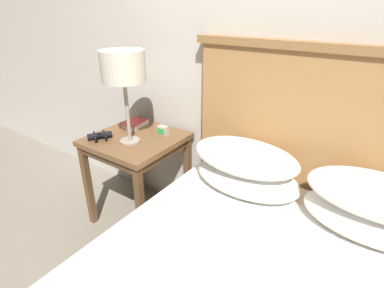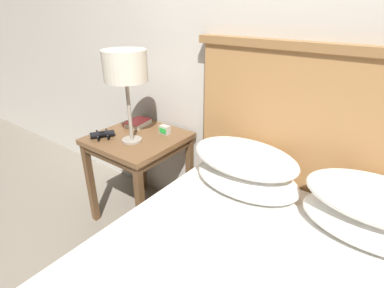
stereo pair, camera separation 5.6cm
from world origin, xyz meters
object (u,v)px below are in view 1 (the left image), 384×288
at_px(table_lamp, 123,68).
at_px(book_on_nightstand, 135,124).
at_px(nightstand, 136,149).
at_px(alarm_clock, 163,130).
at_px(binoculars_pair, 100,136).

height_order(table_lamp, book_on_nightstand, table_lamp).
height_order(nightstand, alarm_clock, alarm_clock).
distance_m(book_on_nightstand, binoculars_pair, 0.30).
height_order(nightstand, book_on_nightstand, book_on_nightstand).
bearing_deg(book_on_nightstand, nightstand, -44.45).
bearing_deg(binoculars_pair, book_on_nightstand, 84.73).
xyz_separation_m(nightstand, table_lamp, (0.03, -0.08, 0.57)).
bearing_deg(nightstand, book_on_nightstand, 135.55).
bearing_deg(alarm_clock, binoculars_pair, -134.87).
bearing_deg(book_on_nightstand, binoculars_pair, -95.27).
distance_m(binoculars_pair, alarm_clock, 0.42).
height_order(binoculars_pair, alarm_clock, alarm_clock).
xyz_separation_m(binoculars_pair, alarm_clock, (0.30, 0.30, 0.01)).
height_order(nightstand, binoculars_pair, binoculars_pair).
relative_size(table_lamp, alarm_clock, 8.33).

